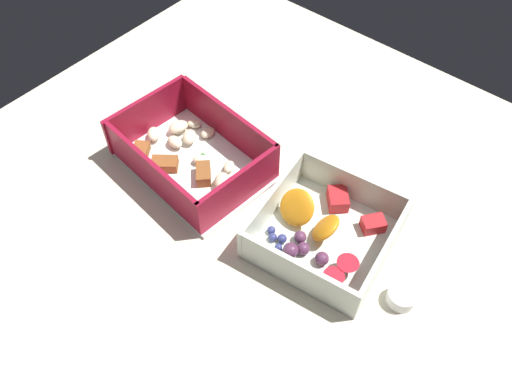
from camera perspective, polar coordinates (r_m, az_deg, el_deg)
The scene contains 4 objects.
table_surface at distance 68.97cm, azimuth -0.82°, elevation -1.17°, with size 80.00×80.00×2.00cm, color beige.
pasta_container at distance 70.65cm, azimuth -7.04°, elevation 3.99°, with size 21.16×15.67×6.60cm.
fruit_bowl at distance 63.41cm, azimuth 7.49°, elevation -4.44°, with size 17.50×17.48×5.22cm.
paper_cup_liner at distance 62.07cm, azimuth 15.96°, elevation -10.80°, with size 3.28×3.28×1.74cm, color white.
Camera 1 is at (-27.38, 30.88, 56.26)cm, focal length 36.28 mm.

